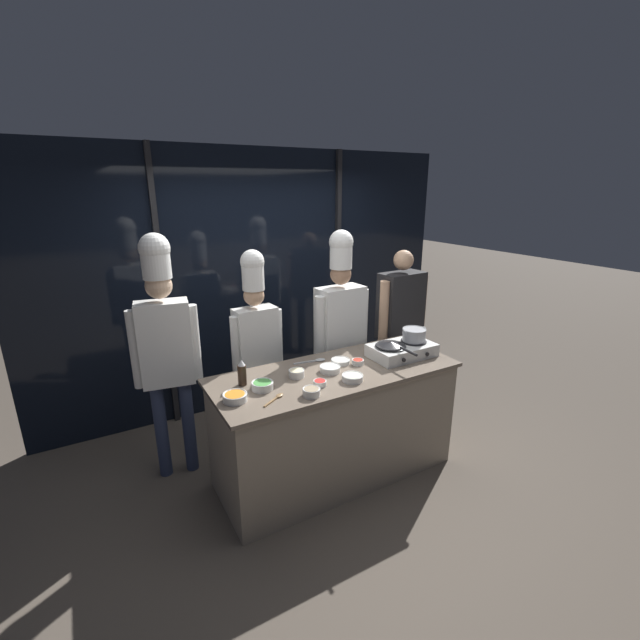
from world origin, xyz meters
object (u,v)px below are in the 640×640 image
prep_bowl_bean_sprouts (353,377)px  chef_head (165,338)px  chef_sous (256,336)px  stock_pot (414,334)px  portable_stove (402,350)px  prep_bowl_rice (330,368)px  frying_pan (391,344)px  serving_spoon_slotted (316,360)px  prep_bowl_onion (341,361)px  serving_spoon_solid (277,398)px  prep_bowl_noodles (297,373)px  prep_bowl_carrots (235,397)px  chef_line (340,320)px  squeeze_bottle_soy (242,373)px  prep_bowl_mushrooms (311,391)px  prep_bowl_scallions (262,385)px  prep_bowl_bell_pepper (320,383)px  person_guest (400,317)px  prep_bowl_chili_flakes (358,361)px

prep_bowl_bean_sprouts → chef_head: chef_head is taller
chef_sous → stock_pot: bearing=145.2°
portable_stove → prep_bowl_rice: (-0.70, 0.03, -0.03)m
frying_pan → serving_spoon_slotted: 0.64m
prep_bowl_onion → serving_spoon_solid: 0.76m
prep_bowl_onion → serving_spoon_solid: prep_bowl_onion is taller
portable_stove → prep_bowl_noodles: (-0.97, 0.07, -0.02)m
prep_bowl_carrots → chef_line: size_ratio=0.09×
squeeze_bottle_soy → prep_bowl_rice: bearing=-10.0°
portable_stove → squeeze_bottle_soy: bearing=173.8°
portable_stove → prep_bowl_bean_sprouts: bearing=-163.2°
portable_stove → stock_pot: bearing=0.1°
prep_bowl_mushrooms → prep_bowl_noodles: size_ratio=1.04×
prep_bowl_onion → prep_bowl_rice: size_ratio=0.95×
squeeze_bottle_soy → prep_bowl_scallions: bearing=-54.7°
prep_bowl_bell_pepper → prep_bowl_carrots: (-0.61, 0.09, 0.01)m
prep_bowl_rice → chef_line: 0.75m
stock_pot → chef_head: size_ratio=0.11×
prep_bowl_carrots → serving_spoon_slotted: bearing=21.7°
prep_bowl_bell_pepper → person_guest: person_guest is taller
squeeze_bottle_soy → prep_bowl_bean_sprouts: bearing=-24.8°
portable_stove → chef_line: 0.67m
prep_bowl_mushrooms → prep_bowl_chili_flakes: 0.66m
prep_bowl_noodles → serving_spoon_slotted: prep_bowl_noodles is taller
stock_pot → prep_bowl_onion: 0.69m
prep_bowl_chili_flakes → prep_bowl_noodles: size_ratio=0.83×
squeeze_bottle_soy → stock_pot: bearing=-5.7°
serving_spoon_slotted → serving_spoon_solid: 0.70m
chef_sous → prep_bowl_bean_sprouts: bearing=110.7°
squeeze_bottle_soy → prep_bowl_bell_pepper: (0.48, -0.29, -0.07)m
prep_bowl_chili_flakes → prep_bowl_onion: prep_bowl_chili_flakes is taller
prep_bowl_chili_flakes → chef_line: 0.62m
squeeze_bottle_soy → serving_spoon_slotted: 0.70m
chef_head → squeeze_bottle_soy: bearing=137.0°
prep_bowl_noodles → prep_bowl_scallions: (-0.30, -0.06, -0.00)m
prep_bowl_carrots → prep_bowl_noodles: bearing=13.9°
prep_bowl_bell_pepper → prep_bowl_noodles: size_ratio=0.82×
prep_bowl_bell_pepper → chef_sous: (-0.15, 0.85, 0.12)m
prep_bowl_bell_pepper → chef_sous: 0.88m
prep_bowl_rice → serving_spoon_slotted: size_ratio=0.60×
prep_bowl_mushrooms → prep_bowl_bean_sprouts: (0.38, 0.06, -0.00)m
portable_stove → prep_bowl_onion: 0.55m
prep_bowl_onion → chef_sous: 0.78m
prep_bowl_rice → chef_head: bearing=148.9°
portable_stove → prep_bowl_mushrooms: bearing=-166.2°
prep_bowl_rice → chef_line: (0.46, 0.58, 0.16)m
prep_bowl_mushrooms → serving_spoon_slotted: (0.33, 0.51, -0.02)m
prep_bowl_bean_sprouts → chef_sous: (-0.40, 0.90, 0.12)m
prep_bowl_carrots → serving_spoon_solid: 0.28m
prep_bowl_chili_flakes → person_guest: size_ratio=0.06×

